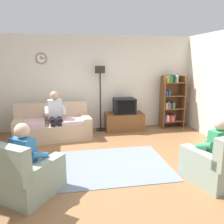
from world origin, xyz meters
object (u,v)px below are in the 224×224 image
armchair_near_bookshelf (217,165)px  person_in_right_armchair (214,146)px  tv_stand (124,121)px  person_in_left_armchair (29,155)px  tv (124,106)px  person_on_couch (55,113)px  floor_lamp (100,80)px  couch (53,127)px  armchair_near_window (26,177)px  bookshelf (171,101)px

armchair_near_bookshelf → person_in_right_armchair: 0.33m
tv_stand → armchair_near_bookshelf: bearing=-75.6°
person_in_left_armchair → tv_stand: bearing=53.8°
tv → person_in_left_armchair: person_in_left_armchair is taller
armchair_near_bookshelf → person_in_left_armchair: person_in_left_armchair is taller
tv → person_in_right_armchair: bearing=-75.5°
person_in_left_armchair → person_in_right_armchair: (2.98, -0.15, 0.00)m
tv_stand → person_on_couch: bearing=-165.0°
tv_stand → floor_lamp: 1.38m
person_in_right_armchair → tv: bearing=104.5°
floor_lamp → person_on_couch: size_ratio=1.49×
couch → armchair_near_window: same height
floor_lamp → person_in_left_armchair: size_ratio=1.65×
tv_stand → armchair_near_bookshelf: 3.31m
bookshelf → armchair_near_bookshelf: (-0.63, -3.28, -0.52)m
couch → person_in_left_armchair: person_in_left_armchair is taller
couch → armchair_near_bookshelf: (2.81, -2.81, -0.02)m
couch → tv: (1.99, 0.38, 0.41)m
person_on_couch → tv: bearing=14.3°
couch → person_in_left_armchair: size_ratio=1.77×
tv → person_in_right_armchair: person_in_right_armchair is taller
tv → floor_lamp: (-0.68, 0.12, 0.73)m
bookshelf → couch: bearing=-172.2°
floor_lamp → armchair_near_bookshelf: 3.81m
tv_stand → person_in_right_armchair: (0.80, -3.12, 0.35)m
armchair_near_window → person_on_couch: 2.59m
floor_lamp → person_in_right_armchair: size_ratio=1.65×
bookshelf → tv_stand: bearing=-177.3°
floor_lamp → person_in_right_armchair: floor_lamp is taller
armchair_near_window → couch: bearing=84.9°
couch → tv: bearing=10.7°
person_in_left_armchair → person_in_right_armchair: same height
floor_lamp → person_on_couch: floor_lamp is taller
couch → person_in_left_armchair: bearing=-94.1°
tv → person_in_right_armchair: 3.20m
couch → floor_lamp: 1.81m
tv_stand → person_on_couch: 2.02m
armchair_near_bookshelf → person_in_right_armchair: bearing=104.4°
tv_stand → person_in_left_armchair: person_in_left_armchair is taller
tv_stand → tv: tv is taller
person_in_right_armchair → person_in_left_armchair: bearing=177.1°
couch → armchair_near_bookshelf: size_ratio=1.89×
tv_stand → person_on_couch: size_ratio=0.89×
couch → tv_stand: 2.03m
armchair_near_bookshelf → armchair_near_window: bearing=176.9°
person_in_right_armchair → couch: bearing=135.7°
armchair_near_window → armchair_near_bookshelf: same height
tv_stand → tv: bearing=-90.0°
floor_lamp → tv: bearing=-10.3°
tv_stand → person_in_left_armchair: size_ratio=0.98×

